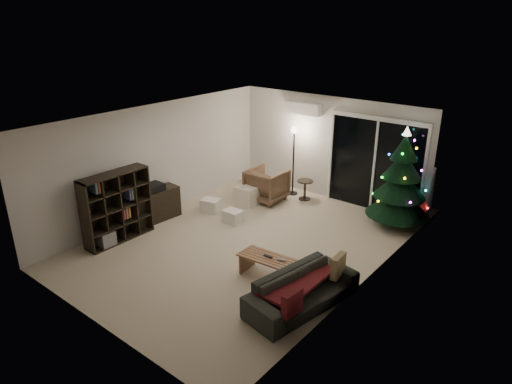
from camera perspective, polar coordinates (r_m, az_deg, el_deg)
room at (r=9.59m, az=6.14°, el=1.36°), size 6.50×7.51×2.60m
bookshelf at (r=9.59m, az=-17.60°, el=-1.54°), size 0.75×1.47×1.43m
media_cabinet at (r=10.28m, az=-12.53°, el=-1.63°), size 0.50×1.14×0.70m
stereo at (r=10.13m, az=-12.72°, el=0.57°), size 0.35×0.42×0.15m
armchair at (r=11.08m, az=1.36°, el=0.89°), size 0.87×0.89×0.79m
ottoman at (r=10.93m, az=-1.05°, el=-0.39°), size 0.52×0.52×0.45m
cardboard_box_a at (r=10.59m, az=-5.68°, el=-1.66°), size 0.50×0.43×0.30m
cardboard_box_b at (r=10.02m, az=-2.93°, el=-3.06°), size 0.41×0.31×0.28m
side_table at (r=11.25m, az=6.13°, el=0.27°), size 0.45×0.45×0.49m
floor_lamp at (r=11.37m, az=4.69°, el=3.74°), size 0.27×0.27×1.68m
sofa at (r=7.29m, az=5.81°, el=-12.10°), size 1.08×2.02×0.56m
sofa_throw at (r=7.27m, az=5.18°, el=-11.01°), size 0.60×1.38×0.05m
cushion_a at (r=7.55m, az=10.23°, el=-9.06°), size 0.14×0.38×0.37m
cushion_b at (r=6.60m, az=4.54°, el=-13.68°), size 0.14×0.38×0.37m
coffee_table at (r=7.90m, az=2.39°, el=-9.74°), size 1.34×0.57×0.41m
remote_a at (r=7.87m, az=1.53°, el=-8.04°), size 0.16×0.05×0.02m
remote_b at (r=7.78m, az=3.24°, el=-8.46°), size 0.16×0.09×0.02m
christmas_tree at (r=10.01m, az=17.70°, el=1.74°), size 1.54×1.54×2.18m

